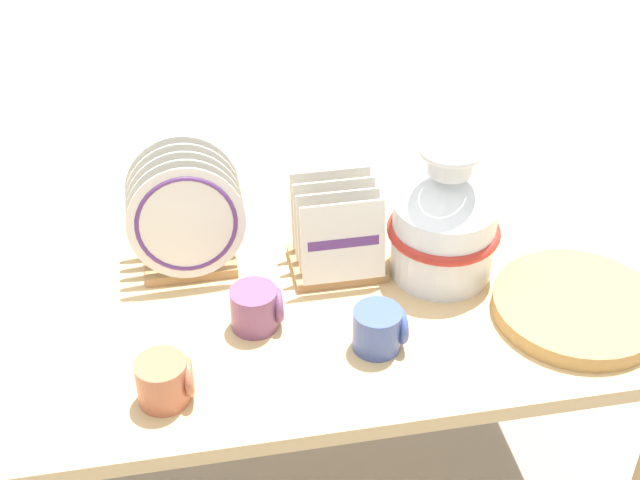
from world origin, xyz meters
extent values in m
cube|color=tan|center=(0.00, 0.00, 0.73)|extent=(1.40, 0.85, 0.03)
cylinder|color=tan|center=(-0.65, 0.38, 0.36)|extent=(0.06, 0.06, 0.71)
cylinder|color=tan|center=(0.65, 0.38, 0.36)|extent=(0.06, 0.06, 0.71)
cylinder|color=silver|center=(0.26, -0.01, 0.83)|extent=(0.22, 0.22, 0.18)
cone|color=silver|center=(0.26, -0.01, 0.96)|extent=(0.22, 0.22, 0.08)
cylinder|color=silver|center=(0.26, -0.01, 1.03)|extent=(0.09, 0.09, 0.05)
torus|color=silver|center=(0.26, -0.01, 1.05)|extent=(0.14, 0.14, 0.02)
torus|color=#B72D23|center=(0.26, -0.01, 0.86)|extent=(0.24, 0.24, 0.02)
cube|color=tan|center=(-0.27, 0.12, 0.76)|extent=(0.20, 0.15, 0.02)
cylinder|color=tan|center=(-0.34, 0.18, 0.81)|extent=(0.01, 0.01, 0.08)
cylinder|color=tan|center=(-0.20, 0.18, 0.81)|extent=(0.01, 0.01, 0.08)
cylinder|color=silver|center=(-0.27, 0.05, 0.89)|extent=(0.25, 0.05, 0.24)
torus|color=#5B3375|center=(-0.27, 0.05, 0.89)|extent=(0.21, 0.05, 0.21)
cylinder|color=silver|center=(-0.27, 0.09, 0.89)|extent=(0.25, 0.05, 0.24)
cylinder|color=silver|center=(-0.27, 0.12, 0.89)|extent=(0.25, 0.05, 0.24)
cylinder|color=silver|center=(-0.27, 0.15, 0.89)|extent=(0.25, 0.05, 0.24)
cylinder|color=silver|center=(-0.27, 0.19, 0.89)|extent=(0.25, 0.05, 0.24)
cube|color=tan|center=(0.04, 0.04, 0.76)|extent=(0.20, 0.15, 0.02)
cylinder|color=tan|center=(-0.02, 0.10, 0.81)|extent=(0.01, 0.01, 0.08)
cylinder|color=tan|center=(0.11, 0.10, 0.81)|extent=(0.01, 0.01, 0.08)
cube|color=silver|center=(0.04, -0.02, 0.86)|extent=(0.18, 0.04, 0.18)
cube|color=silver|center=(0.04, 0.02, 0.86)|extent=(0.18, 0.04, 0.18)
cube|color=silver|center=(0.04, 0.06, 0.86)|extent=(0.18, 0.04, 0.18)
cube|color=silver|center=(0.04, 0.11, 0.86)|extent=(0.18, 0.04, 0.18)
cube|color=#5B3375|center=(0.04, -0.03, 0.86)|extent=(0.15, 0.01, 0.02)
cylinder|color=tan|center=(0.50, -0.20, 0.75)|extent=(0.35, 0.35, 0.01)
cylinder|color=tan|center=(0.50, -0.20, 0.76)|extent=(0.35, 0.35, 0.01)
cylinder|color=tan|center=(0.50, -0.20, 0.77)|extent=(0.35, 0.35, 0.01)
cylinder|color=tan|center=(0.50, -0.20, 0.78)|extent=(0.35, 0.35, 0.01)
cylinder|color=#42569E|center=(0.07, -0.22, 0.79)|extent=(0.10, 0.10, 0.09)
torus|color=#42569E|center=(0.12, -0.22, 0.79)|extent=(0.02, 0.07, 0.07)
cylinder|color=#B76647|center=(-0.35, -0.29, 0.79)|extent=(0.10, 0.10, 0.09)
torus|color=#B76647|center=(-0.30, -0.29, 0.79)|extent=(0.02, 0.07, 0.07)
cylinder|color=#7A4770|center=(-0.16, -0.12, 0.79)|extent=(0.10, 0.10, 0.09)
torus|color=#7A4770|center=(-0.11, -0.12, 0.79)|extent=(0.02, 0.07, 0.07)
camera|label=1|loc=(-0.27, -1.47, 1.96)|focal=50.00mm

